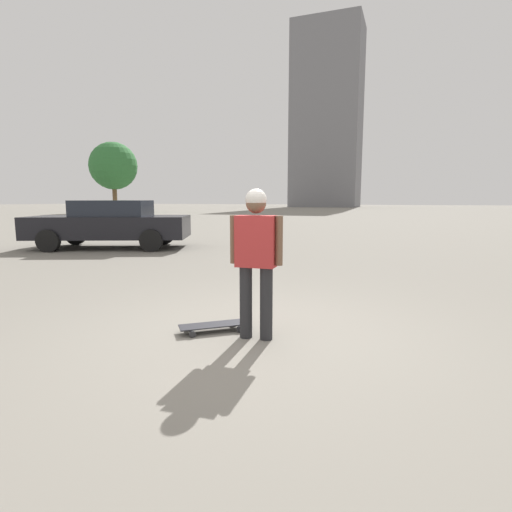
{
  "coord_description": "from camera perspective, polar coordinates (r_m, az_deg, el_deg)",
  "views": [
    {
      "loc": [
        1.45,
        -3.83,
        1.47
      ],
      "look_at": [
        0.0,
        0.0,
        0.89
      ],
      "focal_mm": 28.0,
      "sensor_mm": 36.0,
      "label": 1
    }
  ],
  "objects": [
    {
      "name": "ground_plane",
      "position": [
        4.35,
        -0.0,
        -11.64
      ],
      "size": [
        220.0,
        220.0,
        0.0
      ],
      "primitive_type": "plane",
      "color": "gray"
    },
    {
      "name": "person",
      "position": [
        4.13,
        -0.0,
        0.74
      ],
      "size": [
        0.56,
        0.23,
        1.58
      ],
      "rotation": [
        0.0,
        0.0,
        0.07
      ],
      "color": "#262628",
      "rests_on": "ground_plane"
    },
    {
      "name": "building_block_distant",
      "position": [
        82.24,
        10.1,
        18.88
      ],
      "size": [
        12.67,
        9.44,
        34.05
      ],
      "color": "slate",
      "rests_on": "ground_plane"
    },
    {
      "name": "skateboard",
      "position": [
        4.56,
        -6.01,
        -9.84
      ],
      "size": [
        0.74,
        0.66,
        0.08
      ],
      "rotation": [
        0.0,
        0.0,
        -2.46
      ],
      "color": "#232328",
      "rests_on": "ground_plane"
    },
    {
      "name": "tree_distant",
      "position": [
        47.5,
        -19.7,
        12.0
      ],
      "size": [
        5.14,
        5.14,
        7.68
      ],
      "color": "brown",
      "rests_on": "ground_plane"
    },
    {
      "name": "car_parked_near",
      "position": [
        12.88,
        -20.03,
        4.41
      ],
      "size": [
        4.98,
        3.49,
        1.44
      ],
      "rotation": [
        0.0,
        0.0,
        -2.75
      ],
      "color": "black",
      "rests_on": "ground_plane"
    }
  ]
}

